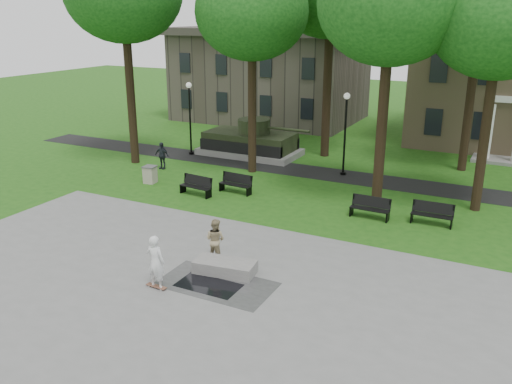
% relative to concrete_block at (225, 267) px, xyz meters
% --- Properties ---
extents(ground, '(120.00, 120.00, 0.00)m').
position_rel_concrete_block_xyz_m(ground, '(-0.72, 1.67, -0.24)').
color(ground, '#1C4E12').
rests_on(ground, ground).
extents(plaza, '(22.00, 16.00, 0.02)m').
position_rel_concrete_block_xyz_m(plaza, '(-0.72, -3.33, -0.23)').
color(plaza, gray).
rests_on(plaza, ground).
extents(footpath, '(44.00, 2.60, 0.01)m').
position_rel_concrete_block_xyz_m(footpath, '(-0.72, 13.67, -0.24)').
color(footpath, black).
rests_on(footpath, ground).
extents(building_left, '(15.00, 10.00, 7.20)m').
position_rel_concrete_block_xyz_m(building_left, '(-11.72, 28.17, 3.35)').
color(building_left, '#4C443D').
rests_on(building_left, ground).
extents(tree_1, '(6.20, 6.20, 11.63)m').
position_rel_concrete_block_xyz_m(tree_1, '(-5.22, 12.17, 8.71)').
color(tree_1, black).
rests_on(tree_1, ground).
extents(tree_2, '(6.60, 6.60, 12.16)m').
position_rel_concrete_block_xyz_m(tree_2, '(2.78, 10.17, 9.07)').
color(tree_2, black).
rests_on(tree_2, ground).
extents(tree_3, '(6.00, 6.00, 11.19)m').
position_rel_concrete_block_xyz_m(tree_3, '(7.28, 11.17, 8.35)').
color(tree_3, black).
rests_on(tree_3, ground).
extents(lamp_left, '(0.36, 0.36, 4.73)m').
position_rel_concrete_block_xyz_m(lamp_left, '(-10.72, 13.97, 2.55)').
color(lamp_left, black).
rests_on(lamp_left, ground).
extents(lamp_mid, '(0.36, 0.36, 4.73)m').
position_rel_concrete_block_xyz_m(lamp_mid, '(-0.22, 13.97, 2.55)').
color(lamp_mid, black).
rests_on(lamp_mid, ground).
extents(tank_monument, '(7.45, 3.40, 2.40)m').
position_rel_concrete_block_xyz_m(tank_monument, '(-7.18, 15.67, 0.61)').
color(tank_monument, gray).
rests_on(tank_monument, ground).
extents(puddle, '(2.20, 1.20, 0.00)m').
position_rel_concrete_block_xyz_m(puddle, '(-0.02, -1.10, -0.22)').
color(puddle, black).
rests_on(puddle, plaza).
extents(concrete_block, '(2.32, 1.30, 0.45)m').
position_rel_concrete_block_xyz_m(concrete_block, '(0.00, 0.00, 0.00)').
color(concrete_block, gray).
rests_on(concrete_block, plaza).
extents(skateboard, '(0.79, 0.24, 0.07)m').
position_rel_concrete_block_xyz_m(skateboard, '(-1.51, -2.06, -0.19)').
color(skateboard, brown).
rests_on(skateboard, plaza).
extents(skateboarder, '(0.70, 0.46, 1.91)m').
position_rel_concrete_block_xyz_m(skateboarder, '(-1.50, -2.02, 0.73)').
color(skateboarder, silver).
rests_on(skateboarder, plaza).
extents(friend_watching, '(0.83, 0.66, 1.64)m').
position_rel_concrete_block_xyz_m(friend_watching, '(-0.86, 0.78, 0.60)').
color(friend_watching, tan).
rests_on(friend_watching, plaza).
extents(pedestrian_walker, '(0.96, 0.40, 1.63)m').
position_rel_concrete_block_xyz_m(pedestrian_walker, '(-10.33, 10.25, 0.57)').
color(pedestrian_walker, '#21262C').
rests_on(pedestrian_walker, ground).
extents(park_bench_0, '(1.84, 0.72, 1.00)m').
position_rel_concrete_block_xyz_m(park_bench_0, '(-5.78, 7.02, 0.28)').
color(park_bench_0, black).
rests_on(park_bench_0, ground).
extents(park_bench_1, '(1.83, 0.66, 1.00)m').
position_rel_concrete_block_xyz_m(park_bench_1, '(-4.15, 8.27, 0.28)').
color(park_bench_1, black).
rests_on(park_bench_1, ground).
extents(park_bench_2, '(1.81, 0.58, 1.00)m').
position_rel_concrete_block_xyz_m(park_bench_2, '(3.10, 7.83, 0.28)').
color(park_bench_2, black).
rests_on(park_bench_2, ground).
extents(park_bench_3, '(1.81, 0.55, 1.00)m').
position_rel_concrete_block_xyz_m(park_bench_3, '(5.76, 8.30, 0.28)').
color(park_bench_3, black).
rests_on(park_bench_3, ground).
extents(trash_bin, '(0.73, 0.73, 0.96)m').
position_rel_concrete_block_xyz_m(trash_bin, '(-9.19, 7.60, 0.24)').
color(trash_bin, '#B2A792').
rests_on(trash_bin, ground).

